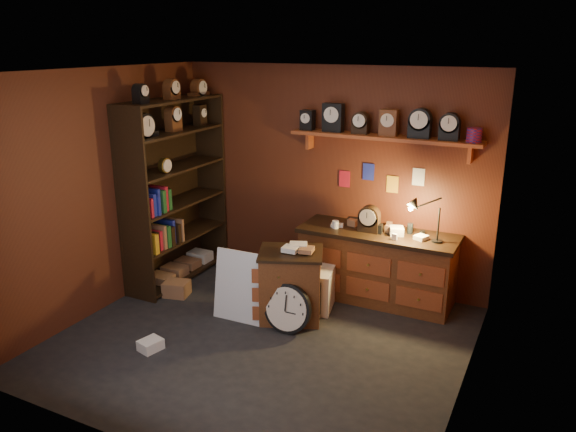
# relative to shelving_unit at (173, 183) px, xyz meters

# --- Properties ---
(floor) EXTENTS (4.00, 4.00, 0.00)m
(floor) POSITION_rel_shelving_unit_xyz_m (1.79, -0.98, -1.25)
(floor) COLOR black
(floor) RESTS_ON ground
(room_shell) EXTENTS (4.02, 3.62, 2.71)m
(room_shell) POSITION_rel_shelving_unit_xyz_m (1.84, -0.87, 0.47)
(room_shell) COLOR #572514
(room_shell) RESTS_ON ground
(shelving_unit) EXTENTS (0.47, 1.60, 2.58)m
(shelving_unit) POSITION_rel_shelving_unit_xyz_m (0.00, 0.00, 0.00)
(shelving_unit) COLOR black
(shelving_unit) RESTS_ON ground
(workbench) EXTENTS (1.83, 0.66, 1.36)m
(workbench) POSITION_rel_shelving_unit_xyz_m (2.54, 0.49, -0.78)
(workbench) COLOR brown
(workbench) RESTS_ON ground
(low_cabinet) EXTENTS (0.85, 0.79, 0.87)m
(low_cabinet) POSITION_rel_shelving_unit_xyz_m (1.84, -0.38, -0.83)
(low_cabinet) COLOR brown
(low_cabinet) RESTS_ON ground
(big_round_clock) EXTENTS (0.54, 0.17, 0.54)m
(big_round_clock) POSITION_rel_shelving_unit_xyz_m (1.95, -0.68, -0.99)
(big_round_clock) COLOR black
(big_round_clock) RESTS_ON ground
(white_panel) EXTENTS (0.61, 0.18, 0.80)m
(white_panel) POSITION_rel_shelving_unit_xyz_m (1.35, -0.67, -1.25)
(white_panel) COLOR silver
(white_panel) RESTS_ON ground
(mini_fridge) EXTENTS (0.55, 0.56, 0.48)m
(mini_fridge) POSITION_rel_shelving_unit_xyz_m (1.96, -0.06, -1.01)
(mini_fridge) COLOR silver
(mini_fridge) RESTS_ON ground
(floor_box_a) EXTENTS (0.34, 0.31, 0.18)m
(floor_box_a) POSITION_rel_shelving_unit_xyz_m (0.35, -0.50, -1.16)
(floor_box_a) COLOR #976442
(floor_box_a) RESTS_ON ground
(floor_box_b) EXTENTS (0.23, 0.26, 0.11)m
(floor_box_b) POSITION_rel_shelving_unit_xyz_m (0.89, -1.63, -1.20)
(floor_box_b) COLOR white
(floor_box_b) RESTS_ON ground
(floor_box_c) EXTENTS (0.31, 0.28, 0.20)m
(floor_box_c) POSITION_rel_shelving_unit_xyz_m (0.94, -0.03, -1.15)
(floor_box_c) COLOR #976442
(floor_box_c) RESTS_ON ground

